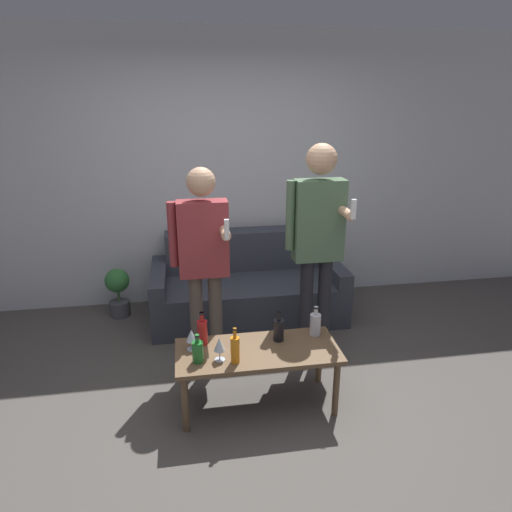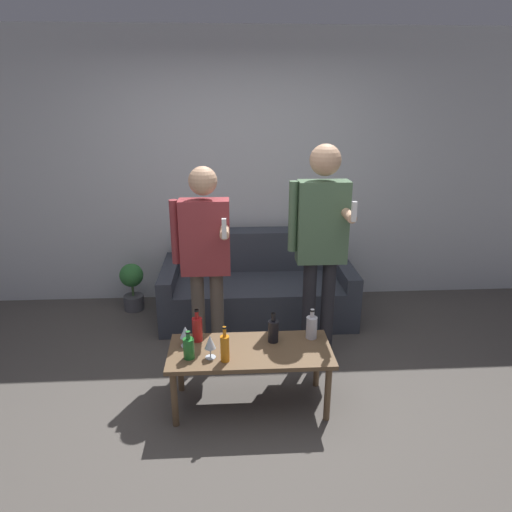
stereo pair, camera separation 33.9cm
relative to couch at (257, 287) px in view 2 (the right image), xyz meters
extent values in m
plane|color=#514C47|center=(-0.17, -1.58, -0.28)|extent=(16.00, 16.00, 0.00)
cube|color=silver|center=(-0.17, 0.47, 1.07)|extent=(8.00, 0.06, 2.70)
cube|color=#383D47|center=(0.00, -0.18, -0.09)|extent=(1.55, 0.63, 0.39)
cube|color=#383D47|center=(0.00, 0.26, 0.12)|extent=(1.55, 0.25, 0.79)
cube|color=#383D47|center=(-0.85, -0.06, -0.02)|extent=(0.14, 0.88, 0.53)
cube|color=#383D47|center=(0.85, -0.06, -0.02)|extent=(0.14, 0.88, 0.53)
cube|color=brown|center=(-0.13, -1.45, 0.15)|extent=(1.11, 0.49, 0.03)
cylinder|color=brown|center=(-0.64, -1.64, -0.08)|extent=(0.04, 0.04, 0.41)
cylinder|color=brown|center=(0.37, -1.64, -0.08)|extent=(0.04, 0.04, 0.41)
cylinder|color=brown|center=(-0.64, -1.26, -0.08)|extent=(0.04, 0.04, 0.41)
cylinder|color=brown|center=(0.37, -1.26, -0.08)|extent=(0.04, 0.04, 0.41)
cylinder|color=silver|center=(0.31, -1.31, 0.24)|extent=(0.08, 0.08, 0.16)
cylinder|color=silver|center=(0.31, -1.31, 0.35)|extent=(0.03, 0.03, 0.06)
cylinder|color=black|center=(0.31, -1.31, 0.38)|extent=(0.03, 0.03, 0.01)
cylinder|color=#23752D|center=(-0.54, -1.53, 0.23)|extent=(0.07, 0.07, 0.14)
cylinder|color=#23752D|center=(-0.54, -1.53, 0.33)|extent=(0.03, 0.03, 0.05)
cylinder|color=black|center=(-0.54, -1.53, 0.35)|extent=(0.03, 0.03, 0.01)
cylinder|color=black|center=(0.03, -1.35, 0.24)|extent=(0.07, 0.07, 0.16)
cylinder|color=black|center=(0.03, -1.35, 0.35)|extent=(0.03, 0.03, 0.06)
cylinder|color=black|center=(0.03, -1.35, 0.37)|extent=(0.03, 0.03, 0.01)
cylinder|color=#B21E1E|center=(-0.50, -1.31, 0.25)|extent=(0.07, 0.07, 0.17)
cylinder|color=#B21E1E|center=(-0.50, -1.31, 0.37)|extent=(0.03, 0.03, 0.07)
cylinder|color=black|center=(-0.50, -1.31, 0.39)|extent=(0.03, 0.03, 0.01)
cylinder|color=orange|center=(-0.30, -1.59, 0.25)|extent=(0.06, 0.06, 0.18)
cylinder|color=orange|center=(-0.30, -1.59, 0.37)|extent=(0.02, 0.02, 0.07)
cylinder|color=black|center=(-0.30, -1.59, 0.40)|extent=(0.03, 0.03, 0.01)
cylinder|color=silver|center=(-0.40, -1.54, 0.16)|extent=(0.07, 0.07, 0.01)
cylinder|color=silver|center=(-0.40, -1.54, 0.20)|extent=(0.01, 0.01, 0.07)
cone|color=silver|center=(-0.40, -1.54, 0.28)|extent=(0.07, 0.07, 0.09)
cylinder|color=silver|center=(-0.58, -1.38, 0.16)|extent=(0.07, 0.07, 0.01)
cylinder|color=silver|center=(-0.58, -1.38, 0.20)|extent=(0.01, 0.01, 0.06)
cone|color=silver|center=(-0.58, -1.38, 0.27)|extent=(0.07, 0.07, 0.08)
cylinder|color=brown|center=(-0.52, -0.84, 0.11)|extent=(0.11, 0.11, 0.77)
cylinder|color=brown|center=(-0.37, -0.84, 0.11)|extent=(0.11, 0.11, 0.77)
cube|color=#933338|center=(-0.45, -0.84, 0.78)|extent=(0.38, 0.17, 0.58)
sphere|color=tan|center=(-0.45, -0.84, 1.21)|extent=(0.21, 0.21, 0.21)
cylinder|color=#933338|center=(-0.67, -0.84, 0.83)|extent=(0.07, 0.07, 0.49)
cylinder|color=tan|center=(-0.30, -0.97, 0.87)|extent=(0.07, 0.26, 0.07)
cube|color=white|center=(-0.30, -1.13, 0.93)|extent=(0.03, 0.03, 0.14)
cylinder|color=#232328|center=(0.37, -0.84, 0.14)|extent=(0.11, 0.11, 0.85)
cylinder|color=#232328|center=(0.52, -0.84, 0.14)|extent=(0.11, 0.11, 0.85)
cube|color=#4C6B4C|center=(0.45, -0.84, 0.88)|extent=(0.38, 0.17, 0.64)
sphere|color=tan|center=(0.45, -0.84, 1.35)|extent=(0.23, 0.23, 0.23)
cylinder|color=#4C6B4C|center=(0.22, -0.84, 0.93)|extent=(0.07, 0.07, 0.54)
cylinder|color=tan|center=(0.60, -0.98, 0.98)|extent=(0.07, 0.27, 0.07)
cube|color=white|center=(0.60, -1.14, 1.04)|extent=(0.03, 0.03, 0.14)
cylinder|color=#4C4C51|center=(-1.26, 0.15, -0.21)|extent=(0.20, 0.20, 0.15)
cylinder|color=#476B38|center=(-1.26, 0.15, -0.06)|extent=(0.02, 0.02, 0.14)
sphere|color=#337A38|center=(-1.26, 0.15, 0.09)|extent=(0.24, 0.24, 0.24)
camera|label=1|loc=(-0.59, -4.13, 1.79)|focal=32.00mm
camera|label=2|loc=(-0.25, -4.17, 1.79)|focal=32.00mm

